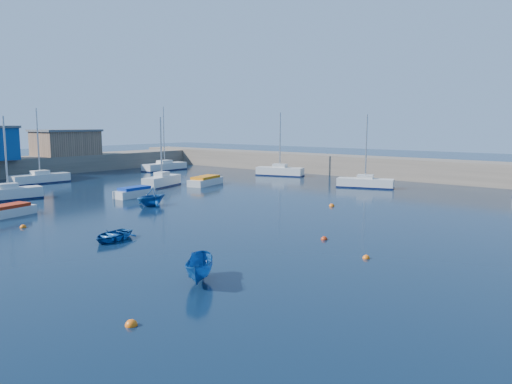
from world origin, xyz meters
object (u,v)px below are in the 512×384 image
Objects in this scene: brick_shed_a at (66,143)px; motorboat_2 at (206,181)px; dinghy_left at (151,197)px; sailboat_2 at (40,178)px; dinghy_center at (112,235)px; sailboat_1 at (8,193)px; sailboat_3 at (162,181)px; sailboat_4 at (165,166)px; motorboat_0 at (8,211)px; motorboat_1 at (134,192)px; sailboat_6 at (365,183)px; dinghy_right at (200,269)px; sailboat_5 at (280,171)px.

motorboat_2 is (26.67, 1.66, -3.61)m from brick_shed_a.
sailboat_2 is at bearing 173.93° from dinghy_left.
dinghy_left is at bearing 112.69° from dinghy_center.
sailboat_2 is 19.68m from motorboat_2.
sailboat_2 is at bearing 149.78° from sailboat_1.
sailboat_4 is at bearing 120.79° from sailboat_3.
sailboat_3 is 12.94m from dinghy_left.
sailboat_4 reaches higher than brick_shed_a.
dinghy_left is at bearing 53.67° from motorboat_0.
sailboat_6 is at bearing 51.94° from motorboat_1.
dinghy_center is (13.48, -11.83, -0.16)m from motorboat_1.
dinghy_left is at bearing -18.96° from brick_shed_a.
sailboat_2 is at bearing -159.47° from motorboat_2.
motorboat_0 is at bearing 136.93° from dinghy_right.
sailboat_6 is 35.67m from dinghy_right.
sailboat_2 is 21.94m from motorboat_0.
sailboat_6 is (14.70, -4.12, -0.06)m from sailboat_5.
brick_shed_a is 2.64× the size of dinghy_right.
brick_shed_a is 1.01× the size of sailboat_6.
sailboat_1 reaches higher than motorboat_1.
sailboat_3 reaches higher than motorboat_1.
sailboat_6 reaches higher than motorboat_2.
sailboat_6 is at bearing 66.89° from dinghy_right.
sailboat_5 is 1.94× the size of motorboat_0.
dinghy_left is (23.83, -21.72, 0.19)m from sailboat_4.
sailboat_6 is (21.30, 28.83, -0.05)m from sailboat_1.
motorboat_1 is (7.49, 8.48, -0.14)m from sailboat_1.
brick_shed_a is 29.73m from motorboat_1.
motorboat_1 is 1.39× the size of dinghy_center.
sailboat_1 is at bearing 131.21° from dinghy_right.
motorboat_2 is at bearing 37.80° from sailboat_3.
sailboat_3 is at bearing 28.95° from sailboat_2.
sailboat_2 is 2.91× the size of dinghy_left.
sailboat_6 is at bearing 0.05° from sailboat_4.
sailboat_4 is 32.47m from sailboat_6.
sailboat_4 is at bearing 89.14° from sailboat_5.
sailboat_4 is 3.15× the size of dinghy_center.
motorboat_2 is at bearing 35.74° from sailboat_2.
sailboat_4 is (-1.06, 19.77, 0.00)m from sailboat_2.
sailboat_4 is 37.26m from motorboat_0.
motorboat_2 is 1.77× the size of dinghy_left.
sailboat_2 reaches higher than brick_shed_a.
motorboat_0 is 0.81× the size of motorboat_2.
dinghy_center is at bearing -64.70° from sailboat_3.
dinghy_right is at bearing -17.14° from motorboat_0.
sailboat_4 reaches higher than sailboat_6.
motorboat_2 is 14.61m from dinghy_left.
sailboat_3 is 2.55× the size of dinghy_left.
sailboat_1 is 20.33m from motorboat_2.
sailboat_1 is at bearing -40.80° from brick_shed_a.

